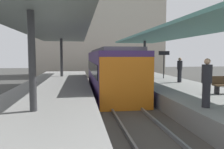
# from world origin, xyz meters

# --- Properties ---
(ground_plane) EXTENTS (80.00, 80.00, 0.00)m
(ground_plane) POSITION_xyz_m (0.00, 0.00, 0.00)
(ground_plane) COLOR #383835
(platform_left) EXTENTS (4.40, 28.00, 1.00)m
(platform_left) POSITION_xyz_m (-3.80, 0.00, 0.50)
(platform_left) COLOR gray
(platform_left) RESTS_ON ground_plane
(platform_right) EXTENTS (4.40, 28.00, 1.00)m
(platform_right) POSITION_xyz_m (3.80, 0.00, 0.50)
(platform_right) COLOR gray
(platform_right) RESTS_ON ground_plane
(track_ballast) EXTENTS (3.20, 28.00, 0.20)m
(track_ballast) POSITION_xyz_m (0.00, 0.00, 0.10)
(track_ballast) COLOR #4C4742
(track_ballast) RESTS_ON ground_plane
(rail_near_side) EXTENTS (0.08, 28.00, 0.14)m
(rail_near_side) POSITION_xyz_m (-0.72, 0.00, 0.27)
(rail_near_side) COLOR slate
(rail_near_side) RESTS_ON track_ballast
(rail_far_side) EXTENTS (0.08, 28.00, 0.14)m
(rail_far_side) POSITION_xyz_m (0.72, 0.00, 0.27)
(rail_far_side) COLOR slate
(rail_far_side) RESTS_ON track_ballast
(commuter_train) EXTENTS (2.78, 11.52, 3.10)m
(commuter_train) POSITION_xyz_m (0.00, 3.50, 1.73)
(commuter_train) COLOR #472D6B
(commuter_train) RESTS_ON track_ballast
(canopy_left) EXTENTS (4.18, 21.00, 3.50)m
(canopy_left) POSITION_xyz_m (-3.80, 1.40, 4.37)
(canopy_left) COLOR #333335
(canopy_left) RESTS_ON platform_left
(canopy_right) EXTENTS (4.18, 21.00, 3.36)m
(canopy_right) POSITION_xyz_m (3.80, 1.40, 4.24)
(canopy_right) COLOR #333335
(canopy_right) RESTS_ON platform_right
(platform_sign) EXTENTS (0.90, 0.08, 2.21)m
(platform_sign) POSITION_xyz_m (4.54, 4.74, 2.62)
(platform_sign) COLOR #262628
(platform_sign) RESTS_ON platform_right
(passenger_mid_platform) EXTENTS (0.36, 0.36, 1.77)m
(passenger_mid_platform) POSITION_xyz_m (2.25, -5.26, 1.92)
(passenger_mid_platform) COLOR #232328
(passenger_mid_platform) RESTS_ON platform_right
(passenger_far_end) EXTENTS (0.36, 0.36, 1.72)m
(passenger_far_end) POSITION_xyz_m (4.63, 2.03, 1.89)
(passenger_far_end) COLOR #232328
(passenger_far_end) RESTS_ON platform_right
(station_building_backdrop) EXTENTS (18.00, 6.00, 11.00)m
(station_building_backdrop) POSITION_xyz_m (0.52, 20.00, 5.50)
(station_building_backdrop) COLOR #A89E8E
(station_building_backdrop) RESTS_ON ground_plane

